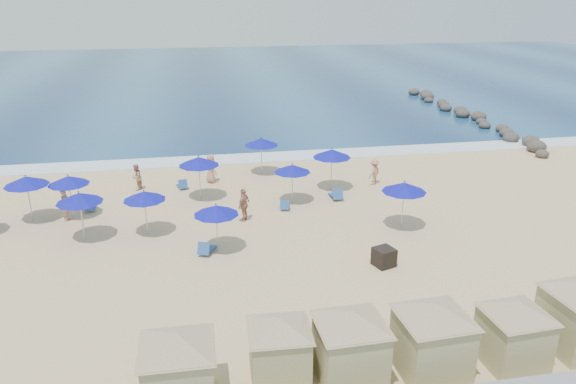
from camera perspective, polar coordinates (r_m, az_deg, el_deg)
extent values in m
plane|color=#D2B485|center=(27.22, -4.03, -6.20)|extent=(160.00, 160.00, 0.00)
cube|color=navy|center=(80.21, -8.52, 11.42)|extent=(160.00, 80.00, 0.06)
cube|color=white|center=(41.62, -6.42, 3.30)|extent=(160.00, 2.50, 0.08)
ellipsoid|color=#312B28|center=(46.06, 24.41, 3.56)|extent=(1.00, 1.00, 0.65)
ellipsoid|color=#312B28|center=(47.49, 23.93, 4.25)|extent=(1.48, 1.48, 0.96)
ellipsoid|color=#312B28|center=(48.95, 23.45, 4.74)|extent=(1.40, 1.40, 0.91)
ellipsoid|color=#312B28|center=(49.73, 21.71, 5.17)|extent=(1.32, 1.32, 0.86)
ellipsoid|color=#312B28|center=(51.21, 21.32, 5.61)|extent=(1.24, 1.24, 0.81)
ellipsoid|color=#312B28|center=(52.71, 20.94, 6.02)|extent=(1.16, 1.16, 0.75)
ellipsoid|color=#312B28|center=(53.55, 19.36, 6.40)|extent=(1.08, 1.08, 0.70)
ellipsoid|color=#312B28|center=(55.06, 19.06, 6.77)|extent=(1.00, 1.00, 0.65)
ellipsoid|color=#312B28|center=(56.54, 18.78, 7.27)|extent=(1.48, 1.48, 0.96)
ellipsoid|color=#312B28|center=(57.44, 17.34, 7.60)|extent=(1.40, 1.40, 0.91)
ellipsoid|color=#312B28|center=(58.96, 17.10, 7.91)|extent=(1.32, 1.32, 0.86)
ellipsoid|color=#312B28|center=(59.91, 15.73, 8.21)|extent=(1.24, 1.24, 0.81)
ellipsoid|color=#312B28|center=(61.44, 15.55, 8.50)|extent=(1.16, 1.16, 0.75)
ellipsoid|color=#312B28|center=(62.98, 15.37, 8.77)|extent=(1.08, 1.08, 0.70)
ellipsoid|color=#312B28|center=(63.97, 14.11, 9.03)|extent=(1.00, 1.00, 0.65)
ellipsoid|color=#312B28|center=(65.48, 13.98, 9.41)|extent=(1.48, 1.48, 0.96)
ellipsoid|color=#312B28|center=(67.02, 13.85, 9.64)|extent=(1.40, 1.40, 0.91)
ellipsoid|color=#312B28|center=(68.05, 12.68, 9.87)|extent=(1.32, 1.32, 0.86)
cube|color=black|center=(26.20, 9.72, -6.53)|extent=(1.10, 1.10, 0.86)
cube|color=tan|center=(18.12, -11.02, -17.91)|extent=(2.08, 2.08, 2.06)
cube|color=tan|center=(17.51, -11.25, -15.25)|extent=(2.19, 2.19, 0.08)
pyramid|color=tan|center=(17.21, -11.37, -13.85)|extent=(4.52, 4.52, 0.52)
cube|color=tan|center=(18.84, -0.87, -16.19)|extent=(1.93, 1.93, 1.85)
cube|color=tan|center=(18.30, -0.89, -13.85)|extent=(2.03, 2.03, 0.07)
pyramid|color=tan|center=(18.05, -0.90, -12.64)|extent=(4.06, 4.06, 0.46)
cube|color=tan|center=(18.91, 6.32, -15.82)|extent=(2.11, 2.11, 2.04)
cube|color=tan|center=(18.33, 6.44, -13.24)|extent=(2.21, 2.21, 0.08)
pyramid|color=tan|center=(18.05, 6.51, -11.89)|extent=(4.47, 4.47, 0.51)
cube|color=tan|center=(19.63, 14.38, -14.80)|extent=(2.21, 2.21, 2.09)
cube|color=tan|center=(19.06, 14.65, -12.22)|extent=(2.32, 2.32, 0.08)
pyramid|color=tan|center=(18.79, 14.80, -10.87)|extent=(4.58, 4.58, 0.52)
cube|color=tan|center=(20.93, 21.89, -13.66)|extent=(2.03, 2.03, 1.90)
cube|color=tan|center=(20.44, 22.25, -11.43)|extent=(2.13, 2.13, 0.08)
pyramid|color=tan|center=(20.20, 22.43, -10.28)|extent=(4.15, 4.15, 0.47)
cylinder|color=#A5A8AD|center=(33.37, -24.74, -1.00)|extent=(0.06, 0.06, 2.13)
cone|color=#0E119E|center=(32.97, -25.06, 1.04)|extent=(2.35, 2.35, 0.50)
sphere|color=#0E119E|center=(32.88, -25.14, 1.54)|extent=(0.09, 0.09, 0.09)
cylinder|color=#A5A8AD|center=(33.01, -21.15, -0.82)|extent=(0.05, 0.05, 2.01)
cone|color=#0E119E|center=(32.63, -21.41, 1.13)|extent=(2.22, 2.22, 0.48)
sphere|color=#0E119E|center=(32.54, -21.48, 1.61)|extent=(0.08, 0.08, 0.08)
cylinder|color=#A5A8AD|center=(29.93, -20.17, -2.74)|extent=(0.05, 0.05, 2.09)
cone|color=#0E119E|center=(29.50, -20.45, -0.53)|extent=(2.31, 2.31, 0.49)
sphere|color=#0E119E|center=(29.40, -20.52, 0.02)|extent=(0.09, 0.09, 0.09)
cylinder|color=#A5A8AD|center=(33.85, -8.94, 1.03)|extent=(0.06, 0.06, 2.18)
cone|color=#0E119E|center=(33.45, -9.06, 3.12)|extent=(2.41, 2.41, 0.52)
sphere|color=#0E119E|center=(33.36, -9.09, 3.64)|extent=(0.09, 0.09, 0.09)
cylinder|color=#A5A8AD|center=(29.64, -14.21, -2.45)|extent=(0.05, 0.05, 1.95)
cone|color=#0E119E|center=(29.22, -14.40, -0.36)|extent=(2.16, 2.16, 0.46)
sphere|color=#0E119E|center=(29.13, -14.45, 0.16)|extent=(0.08, 0.08, 0.08)
cylinder|color=#A5A8AD|center=(27.17, -7.21, -4.09)|extent=(0.05, 0.05, 1.96)
cone|color=#0E119E|center=(26.71, -7.32, -1.82)|extent=(2.17, 2.17, 0.46)
sphere|color=#0E119E|center=(26.60, -7.35, -1.26)|extent=(0.08, 0.08, 0.08)
cylinder|color=#A5A8AD|center=(32.94, 0.43, 0.51)|extent=(0.05, 0.05, 1.94)
cone|color=#0E119E|center=(32.57, 0.44, 2.41)|extent=(2.15, 2.15, 0.46)
sphere|color=#0E119E|center=(32.49, 0.44, 2.89)|extent=(0.08, 0.08, 0.08)
cylinder|color=#A5A8AD|center=(38.05, -2.70, 3.34)|extent=(0.05, 0.05, 2.07)
cone|color=#0E119E|center=(37.71, -2.73, 5.12)|extent=(2.29, 2.29, 0.49)
sphere|color=#0E119E|center=(37.64, -2.73, 5.56)|extent=(0.09, 0.09, 0.09)
cylinder|color=#A5A8AD|center=(35.15, 4.43, 1.93)|extent=(0.06, 0.06, 2.17)
cone|color=#0E119E|center=(34.77, 4.49, 3.94)|extent=(2.39, 2.39, 0.51)
sphere|color=#0E119E|center=(34.68, 4.50, 4.44)|extent=(0.09, 0.09, 0.09)
cylinder|color=#A5A8AD|center=(30.04, 11.56, -1.75)|extent=(0.06, 0.06, 2.12)
cone|color=#0E119E|center=(29.60, 11.73, 0.49)|extent=(2.34, 2.34, 0.50)
sphere|color=#0E119E|center=(29.50, 11.77, 1.05)|extent=(0.09, 0.09, 0.09)
cube|color=#285394|center=(34.14, -19.41, -1.42)|extent=(0.67, 1.25, 0.33)
cube|color=#285394|center=(33.58, -19.51, -1.35)|extent=(0.59, 0.38, 0.59)
cube|color=#285394|center=(36.33, -10.74, 0.69)|extent=(0.75, 1.23, 0.32)
cube|color=#285394|center=(35.80, -10.62, 0.80)|extent=(0.59, 0.41, 0.56)
cube|color=#285394|center=(27.50, -8.18, -5.71)|extent=(1.00, 1.35, 0.34)
cube|color=#285394|center=(26.96, -8.57, -5.70)|extent=(0.66, 0.53, 0.59)
cube|color=#285394|center=(32.42, -0.32, -1.38)|extent=(0.73, 1.18, 0.30)
cube|color=#285394|center=(31.92, -0.35, -1.32)|extent=(0.57, 0.40, 0.53)
cube|color=#285394|center=(34.08, 4.84, -0.30)|extent=(0.64, 1.33, 0.36)
cube|color=#285394|center=(33.48, 5.08, -0.20)|extent=(0.63, 0.37, 0.64)
imported|color=tan|center=(32.73, -21.66, -1.23)|extent=(0.66, 0.78, 1.82)
imported|color=tan|center=(36.33, -15.15, 1.46)|extent=(0.84, 0.96, 1.66)
imported|color=tan|center=(30.52, -4.50, -1.28)|extent=(0.99, 1.15, 1.86)
imported|color=tan|center=(36.49, 8.75, 2.03)|extent=(1.21, 1.18, 1.66)
imported|color=tan|center=(36.72, -7.84, 2.39)|extent=(0.99, 1.10, 1.90)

